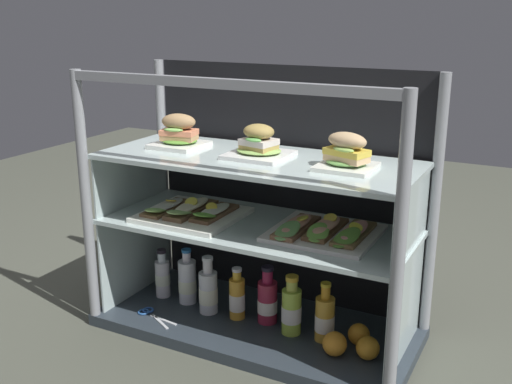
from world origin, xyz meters
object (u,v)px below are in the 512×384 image
orange_fruit_rolled_forward (335,344)px  kitchen_scissors (150,313)px  plated_roll_sandwich_far_left (258,145)px  orange_fruit_near_left_post (368,348)px  juice_bottle_front_left_end (291,310)px  juice_bottle_back_left (208,291)px  open_sandwich_tray_mid_right (324,231)px  juice_bottle_tucked_behind (325,318)px  plated_roll_sandwich_left_of_center (179,134)px  juice_bottle_back_right (163,277)px  open_sandwich_tray_mid_left (190,212)px  plated_roll_sandwich_center (347,154)px  juice_bottle_front_fourth (187,281)px  juice_bottle_back_center (237,298)px  juice_bottle_front_right_end (267,300)px  orange_fruit_beside_bottles (359,334)px

orange_fruit_rolled_forward → kitchen_scissors: orange_fruit_rolled_forward is taller
plated_roll_sandwich_far_left → orange_fruit_near_left_post: plated_roll_sandwich_far_left is taller
juice_bottle_front_left_end → juice_bottle_back_left: bearing=-179.7°
open_sandwich_tray_mid_right → juice_bottle_tucked_behind: 0.31m
plated_roll_sandwich_left_of_center → juice_bottle_back_right: 0.58m
orange_fruit_rolled_forward → open_sandwich_tray_mid_left: bearing=175.2°
juice_bottle_tucked_behind → open_sandwich_tray_mid_right: bearing=146.7°
plated_roll_sandwich_center → open_sandwich_tray_mid_left: plated_roll_sandwich_center is taller
plated_roll_sandwich_left_of_center → juice_bottle_front_left_end: 0.74m
juice_bottle_back_right → juice_bottle_front_fourth: juice_bottle_front_fourth is taller
juice_bottle_back_left → juice_bottle_back_center: (0.12, 0.01, -0.01)m
open_sandwich_tray_mid_right → juice_bottle_front_left_end: size_ratio=1.59×
plated_roll_sandwich_far_left → plated_roll_sandwich_center: 0.32m
juice_bottle_back_left → juice_bottle_front_right_end: juice_bottle_back_left is taller
juice_bottle_back_right → juice_bottle_front_fourth: 0.12m
juice_bottle_back_right → juice_bottle_front_right_end: size_ratio=0.91×
open_sandwich_tray_mid_right → juice_bottle_back_left: bearing=-176.9°
juice_bottle_back_left → orange_fruit_near_left_post: 0.62m
plated_roll_sandwich_left_of_center → juice_bottle_tucked_behind: (0.59, -0.04, -0.57)m
plated_roll_sandwich_left_of_center → orange_fruit_rolled_forward: plated_roll_sandwich_left_of_center is taller
juice_bottle_front_left_end → juice_bottle_tucked_behind: (0.12, 0.01, -0.01)m
orange_fruit_near_left_post → kitchen_scissors: orange_fruit_near_left_post is taller
juice_bottle_front_right_end → juice_bottle_back_right: bearing=-179.6°
plated_roll_sandwich_center → open_sandwich_tray_mid_left: 0.62m
open_sandwich_tray_mid_right → orange_fruit_beside_bottles: (0.13, 0.01, -0.35)m
open_sandwich_tray_mid_left → orange_fruit_near_left_post: size_ratio=4.45×
juice_bottle_tucked_behind → orange_fruit_rolled_forward: bearing=-49.3°
plated_roll_sandwich_center → juice_bottle_back_left: size_ratio=0.79×
juice_bottle_front_right_end → orange_fruit_near_left_post: juice_bottle_front_right_end is taller
open_sandwich_tray_mid_right → orange_fruit_rolled_forward: 0.37m
juice_bottle_front_fourth → open_sandwich_tray_mid_right: bearing=-0.9°
plated_roll_sandwich_far_left → open_sandwich_tray_mid_left: (-0.24, -0.06, -0.26)m
orange_fruit_near_left_post → plated_roll_sandwich_far_left: bearing=169.9°
plated_roll_sandwich_far_left → open_sandwich_tray_mid_right: bearing=-4.0°
juice_bottle_front_right_end → orange_fruit_near_left_post: 0.40m
juice_bottle_back_right → orange_fruit_rolled_forward: (0.75, -0.10, -0.04)m
open_sandwich_tray_mid_left → orange_fruit_beside_bottles: size_ratio=4.62×
juice_bottle_back_right → juice_bottle_back_left: 0.23m
juice_bottle_tucked_behind → orange_fruit_beside_bottles: bearing=12.0°
juice_bottle_back_right → juice_bottle_front_left_end: size_ratio=0.91×
plated_roll_sandwich_far_left → juice_bottle_front_fourth: 0.63m
plated_roll_sandwich_left_of_center → juice_bottle_front_fourth: (0.02, -0.01, -0.57)m
orange_fruit_rolled_forward → juice_bottle_back_left: bearing=172.9°
orange_fruit_near_left_post → orange_fruit_rolled_forward: (-0.10, -0.03, 0.00)m
plated_roll_sandwich_left_of_center → juice_bottle_back_left: bearing=-18.8°
plated_roll_sandwich_far_left → juice_bottle_front_fourth: size_ratio=0.92×
juice_bottle_back_left → juice_bottle_front_right_end: bearing=8.6°
plated_roll_sandwich_center → juice_bottle_front_left_end: plated_roll_sandwich_center is taller
juice_bottle_front_left_end → kitchen_scissors: (-0.52, -0.12, -0.08)m
juice_bottle_front_left_end → orange_fruit_rolled_forward: bearing=-19.7°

